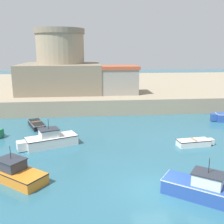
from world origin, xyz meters
The scene contains 9 objects.
ground_plane centered at (0.00, 0.00, 0.00)m, with size 200.00×200.00×0.00m, color #2D667A.
quay_seawall centered at (0.00, 38.96, 1.05)m, with size 120.00×40.00×2.10m, color gray.
motorboat_orange_1 centered at (-9.22, 2.42, 0.52)m, with size 5.21×4.51×2.35m.
motorboat_white_2 centered at (-7.52, 8.47, 0.61)m, with size 5.43×3.35×2.56m.
dinghy_white_3 centered at (5.63, 7.23, 0.32)m, with size 3.55×1.47×0.67m.
motorboat_blue_5 centered at (2.74, -1.26, 0.62)m, with size 5.05×4.24×2.59m.
dinghy_black_8 centered at (-9.77, 14.65, 0.32)m, with size 2.50×4.13×0.66m.
fortress centered at (-8.00, 28.34, 5.47)m, with size 12.26×12.26×9.63m.
harbor_shed_near_wharf centered at (0.00, 24.40, 4.19)m, with size 7.28×4.36×4.15m.
Camera 1 is at (-4.13, -14.50, 8.59)m, focal length 42.00 mm.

